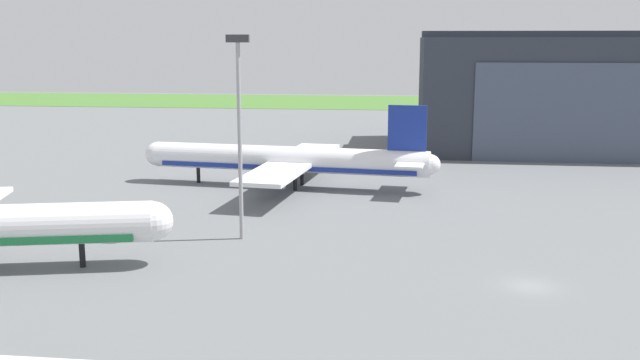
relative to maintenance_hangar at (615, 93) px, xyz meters
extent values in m
plane|color=slate|center=(-29.28, -83.51, -10.96)|extent=(440.00, 440.00, 0.00)
cube|color=#487631|center=(-29.28, 102.55, -10.92)|extent=(440.00, 56.00, 0.08)
cube|color=#2D333D|center=(0.00, 0.09, -0.14)|extent=(74.74, 34.18, 21.64)
cube|color=#2D333D|center=(0.00, 0.09, 11.28)|extent=(74.74, 8.20, 1.20)
cylinder|color=white|center=(-57.22, -43.56, -6.80)|extent=(41.29, 8.54, 3.71)
sphere|color=white|center=(-77.65, -41.13, -6.80)|extent=(3.56, 3.56, 3.56)
sphere|color=white|center=(-36.80, -45.99, -6.80)|extent=(2.90, 2.90, 2.90)
cube|color=navy|center=(-57.22, -43.56, -7.82)|extent=(38.03, 8.19, 0.65)
cube|color=navy|center=(-40.07, -45.60, -1.79)|extent=(5.36, 1.03, 6.31)
cube|color=white|center=(-38.92, -42.92, -6.43)|extent=(4.29, 5.60, 0.28)
cube|color=white|center=(-39.58, -48.48, -6.43)|extent=(4.29, 5.60, 0.28)
cube|color=white|center=(-55.33, -34.56, -7.27)|extent=(8.46, 16.95, 0.56)
cube|color=white|center=(-57.49, -52.76, -7.27)|extent=(8.46, 16.95, 0.56)
cylinder|color=gray|center=(-56.27, -35.76, -8.59)|extent=(3.74, 2.44, 2.04)
cylinder|color=gray|center=(-58.13, -51.37, -8.59)|extent=(3.74, 2.44, 2.04)
cylinder|color=black|center=(-71.12, -41.91, -9.81)|extent=(0.56, 0.56, 2.30)
cylinder|color=black|center=(-55.36, -41.82, -9.81)|extent=(0.56, 0.56, 2.30)
cylinder|color=black|center=(-55.82, -45.69, -9.81)|extent=(0.56, 0.56, 2.30)
sphere|color=white|center=(-63.96, -81.38, -6.67)|extent=(3.75, 3.75, 3.75)
cylinder|color=black|center=(-70.51, -82.92, -9.79)|extent=(0.56, 0.56, 2.34)
cylinder|color=#99999E|center=(-57.72, -71.51, -0.51)|extent=(0.44, 0.44, 20.90)
cube|color=#333338|center=(-57.72, -71.51, 10.34)|extent=(2.40, 0.50, 0.80)
camera|label=1|loc=(-40.58, -144.85, 10.22)|focal=40.19mm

